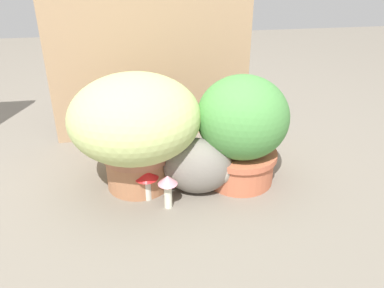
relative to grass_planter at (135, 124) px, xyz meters
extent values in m
plane|color=slate|center=(0.07, -0.05, -0.26)|extent=(6.00, 6.00, 0.00)
cube|color=tan|center=(0.09, 0.43, 0.12)|extent=(0.92, 0.03, 0.77)
cylinder|color=#AB704B|center=(0.00, 0.00, -0.18)|extent=(0.25, 0.25, 0.15)
cylinder|color=#A8694E|center=(0.00, 0.00, -0.12)|extent=(0.27, 0.27, 0.02)
ellipsoid|color=#B6C577|center=(0.00, 0.00, 0.03)|extent=(0.49, 0.49, 0.32)
cylinder|color=#C36646|center=(0.40, -0.03, -0.20)|extent=(0.27, 0.27, 0.13)
cylinder|color=#C36445|center=(0.40, -0.03, -0.14)|extent=(0.29, 0.29, 0.02)
ellipsoid|color=#4B8D43|center=(0.40, -0.03, 0.01)|extent=(0.35, 0.35, 0.32)
ellipsoid|color=slate|center=(0.22, -0.08, -0.15)|extent=(0.29, 0.22, 0.22)
ellipsoid|color=#A6A193|center=(0.31, -0.10, -0.16)|extent=(0.09, 0.11, 0.11)
sphere|color=slate|center=(0.33, -0.11, -0.04)|extent=(0.13, 0.13, 0.11)
cone|color=slate|center=(0.33, -0.08, 0.03)|extent=(0.04, 0.04, 0.04)
cone|color=slate|center=(0.32, -0.14, 0.03)|extent=(0.04, 0.04, 0.04)
cylinder|color=slate|center=(0.11, -0.02, -0.24)|extent=(0.19, 0.07, 0.07)
cylinder|color=silver|center=(0.03, -0.11, -0.21)|extent=(0.03, 0.03, 0.09)
cone|color=red|center=(0.03, -0.11, -0.15)|extent=(0.09, 0.09, 0.04)
cylinder|color=silver|center=(0.10, -0.17, -0.21)|extent=(0.03, 0.03, 0.10)
cone|color=pink|center=(0.10, -0.17, -0.14)|extent=(0.07, 0.07, 0.03)
camera|label=1|loc=(0.00, -1.30, 0.58)|focal=35.89mm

